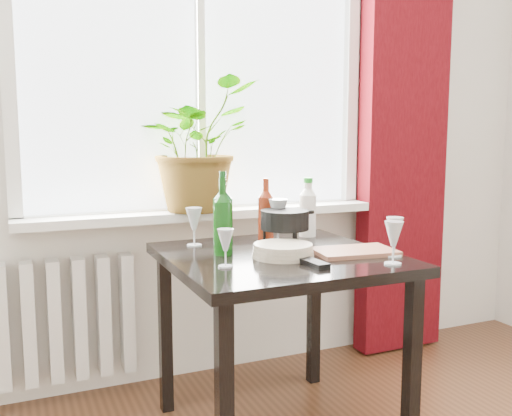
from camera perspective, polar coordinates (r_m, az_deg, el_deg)
name	(u,v)px	position (r m, az deg, el deg)	size (l,w,h in m)	color
window	(199,48)	(2.79, -5.76, 15.61)	(1.72, 0.08, 1.62)	white
windowsill	(205,214)	(2.72, -5.10, -0.55)	(1.72, 0.20, 0.04)	white
curtain	(404,116)	(3.20, 14.58, 8.91)	(0.50, 0.12, 2.56)	#3D050A
radiator	(42,323)	(2.72, -20.64, -10.67)	(0.80, 0.10, 0.55)	silver
table	(279,277)	(2.25, 2.30, -6.88)	(0.85, 0.85, 0.74)	black
potted_plant	(196,145)	(2.66, -6.02, 6.29)	(0.55, 0.48, 0.61)	#3A701E
wine_bottle_left	(223,216)	(2.19, -3.37, -0.78)	(0.07, 0.07, 0.30)	#0C410C
wine_bottle_right	(223,212)	(2.20, -3.32, -0.43)	(0.08, 0.08, 0.32)	#0B3B13
bottle_amber	(266,209)	(2.46, 0.99, -0.10)	(0.07, 0.07, 0.28)	maroon
cleaning_bottle	(308,207)	(2.58, 5.19, 0.08)	(0.08, 0.08, 0.27)	white
wineglass_front_right	(393,242)	(2.09, 13.59, -3.37)	(0.07, 0.07, 0.16)	silver
wineglass_far_right	(395,236)	(2.22, 13.68, -2.79)	(0.07, 0.07, 0.16)	silver
wineglass_back_center	(278,221)	(2.41, 2.23, -1.26)	(0.08, 0.08, 0.20)	#B8BDC6
wineglass_back_left	(194,226)	(2.37, -6.21, -1.84)	(0.07, 0.07, 0.16)	silver
wineglass_front_left	(226,248)	(1.99, -3.07, -4.00)	(0.06, 0.06, 0.14)	silver
plate_stack	(283,251)	(2.16, 2.71, -4.28)	(0.23, 0.23, 0.05)	beige
fondue_pot	(285,229)	(2.34, 2.89, -2.06)	(0.23, 0.20, 0.15)	black
tv_remote	(311,262)	(2.05, 5.52, -5.41)	(0.05, 0.17, 0.02)	black
cutting_board	(354,251)	(2.26, 9.80, -4.30)	(0.31, 0.20, 0.02)	#8D5640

